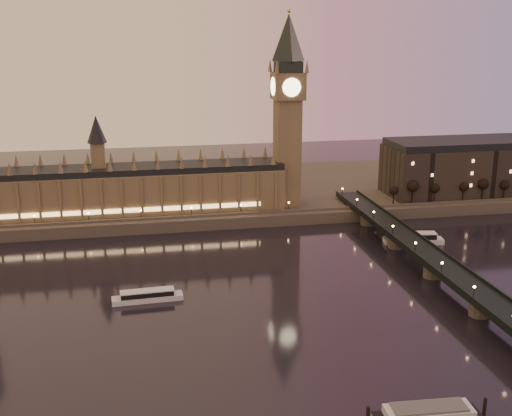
{
  "coord_description": "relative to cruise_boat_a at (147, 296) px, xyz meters",
  "views": [
    {
      "loc": [
        -28.32,
        -212.8,
        100.67
      ],
      "look_at": [
        20.0,
        35.0,
        29.55
      ],
      "focal_mm": 45.0,
      "sensor_mm": 36.0,
      "label": 1
    }
  ],
  "objects": [
    {
      "name": "cruise_boat_a",
      "position": [
        0.0,
        0.0,
        0.0
      ],
      "size": [
        27.04,
        7.05,
        4.29
      ],
      "rotation": [
        0.0,
        0.0,
        0.05
      ],
      "color": "silver",
      "rests_on": "ground"
    },
    {
      "name": "far_embankment",
      "position": [
        55.73,
        147.58,
        1.11
      ],
      "size": [
        560.0,
        130.0,
        6.0
      ],
      "primitive_type": "cube",
      "color": "#423D35",
      "rests_on": "ground"
    },
    {
      "name": "palace_of_westminster",
      "position": [
        -14.39,
        103.58,
        19.82
      ],
      "size": [
        180.0,
        26.62,
        52.0
      ],
      "color": "brown",
      "rests_on": "ground"
    },
    {
      "name": "bare_tree_2",
      "position": [
        163.99,
        91.58,
        12.99
      ],
      "size": [
        5.85,
        5.85,
        11.9
      ],
      "color": "black",
      "rests_on": "ground"
    },
    {
      "name": "westminster_bridge",
      "position": [
        117.34,
        -17.42,
        3.63
      ],
      "size": [
        13.2,
        260.0,
        15.3
      ],
      "color": "black",
      "rests_on": "ground"
    },
    {
      "name": "city_block",
      "position": [
        220.67,
        113.52,
        20.35
      ],
      "size": [
        155.0,
        45.0,
        34.0
      ],
      "color": "black",
      "rests_on": "ground"
    },
    {
      "name": "bare_tree_1",
      "position": [
        149.98,
        91.58,
        12.99
      ],
      "size": [
        5.85,
        5.85,
        11.9
      ],
      "color": "black",
      "rests_on": "ground"
    },
    {
      "name": "bare_tree_3",
      "position": [
        178.0,
        91.58,
        12.99
      ],
      "size": [
        5.85,
        5.85,
        11.9
      ],
      "color": "black",
      "rests_on": "ground"
    },
    {
      "name": "bare_tree_4",
      "position": [
        192.0,
        91.58,
        12.99
      ],
      "size": [
        5.85,
        5.85,
        11.9
      ],
      "color": "black",
      "rests_on": "ground"
    },
    {
      "name": "big_ben",
      "position": [
        79.72,
        103.57,
        62.06
      ],
      "size": [
        17.68,
        17.68,
        104.0
      ],
      "color": "brown",
      "rests_on": "ground"
    },
    {
      "name": "bare_tree_0",
      "position": [
        135.97,
        91.58,
        12.99
      ],
      "size": [
        5.85,
        5.85,
        11.9
      ],
      "color": "black",
      "rests_on": "ground"
    },
    {
      "name": "bare_tree_5",
      "position": [
        206.01,
        91.58,
        12.99
      ],
      "size": [
        5.85,
        5.85,
        11.9
      ],
      "color": "black",
      "rests_on": "ground"
    },
    {
      "name": "cruise_boat_b",
      "position": [
        128.79,
        44.58,
        0.42
      ],
      "size": [
        29.26,
        12.07,
        5.25
      ],
      "rotation": [
        0.0,
        0.0,
        -0.18
      ],
      "color": "silver",
      "rests_on": "ground"
    },
    {
      "name": "ground",
      "position": [
        25.73,
        -17.42,
        -1.89
      ],
      "size": [
        700.0,
        700.0,
        0.0
      ],
      "primitive_type": "plane",
      "color": "black",
      "rests_on": "ground"
    },
    {
      "name": "moored_barge",
      "position": [
        69.85,
        -94.87,
        0.67
      ],
      "size": [
        32.97,
        9.79,
        6.05
      ],
      "rotation": [
        0.0,
        0.0,
        -0.06
      ],
      "color": "#7F8EA2",
      "rests_on": "ground"
    }
  ]
}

